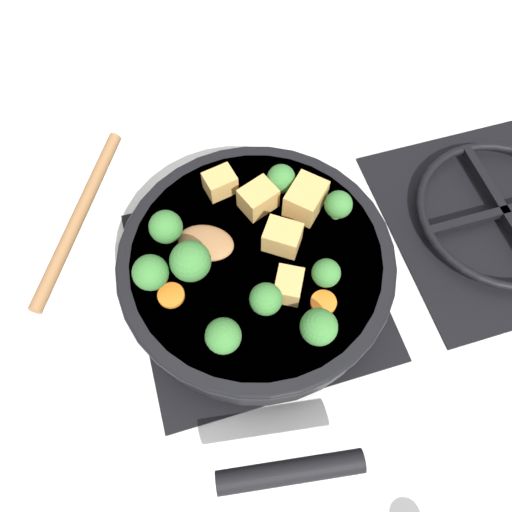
% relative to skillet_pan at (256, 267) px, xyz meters
% --- Properties ---
extents(ground_plane, '(2.40, 2.40, 0.00)m').
position_rel_skillet_pan_xyz_m(ground_plane, '(-0.00, 0.00, -0.06)').
color(ground_plane, silver).
extents(front_burner_grate, '(0.31, 0.31, 0.03)m').
position_rel_skillet_pan_xyz_m(front_burner_grate, '(-0.00, 0.00, -0.05)').
color(front_burner_grate, black).
rests_on(front_burner_grate, ground_plane).
extents(rear_burner_grate, '(0.31, 0.31, 0.03)m').
position_rel_skillet_pan_xyz_m(rear_burner_grate, '(-0.00, 0.36, -0.05)').
color(rear_burner_grate, black).
rests_on(rear_burner_grate, ground_plane).
extents(skillet_pan, '(0.42, 0.33, 0.06)m').
position_rel_skillet_pan_xyz_m(skillet_pan, '(0.00, 0.00, 0.00)').
color(skillet_pan, black).
rests_on(skillet_pan, front_burner_grate).
extents(wooden_spoon, '(0.23, 0.25, 0.02)m').
position_rel_skillet_pan_xyz_m(wooden_spoon, '(-0.08, -0.14, 0.03)').
color(wooden_spoon, olive).
rests_on(wooden_spoon, skillet_pan).
extents(tofu_cube_center_large, '(0.05, 0.05, 0.03)m').
position_rel_skillet_pan_xyz_m(tofu_cube_center_large, '(-0.01, 0.03, 0.04)').
color(tofu_cube_center_large, tan).
rests_on(tofu_cube_center_large, skillet_pan).
extents(tofu_cube_near_handle, '(0.04, 0.04, 0.03)m').
position_rel_skillet_pan_xyz_m(tofu_cube_near_handle, '(-0.11, -0.02, 0.04)').
color(tofu_cube_near_handle, tan).
rests_on(tofu_cube_near_handle, skillet_pan).
extents(tofu_cube_east_chunk, '(0.05, 0.04, 0.03)m').
position_rel_skillet_pan_xyz_m(tofu_cube_east_chunk, '(0.05, 0.02, 0.04)').
color(tofu_cube_east_chunk, tan).
rests_on(tofu_cube_east_chunk, skillet_pan).
extents(tofu_cube_west_chunk, '(0.06, 0.06, 0.04)m').
position_rel_skillet_pan_xyz_m(tofu_cube_west_chunk, '(-0.05, 0.08, 0.04)').
color(tofu_cube_west_chunk, tan).
rests_on(tofu_cube_west_chunk, skillet_pan).
extents(tofu_cube_back_piece, '(0.05, 0.05, 0.03)m').
position_rel_skillet_pan_xyz_m(tofu_cube_back_piece, '(-0.07, 0.02, 0.04)').
color(tofu_cube_back_piece, tan).
rests_on(tofu_cube_back_piece, skillet_pan).
extents(broccoli_floret_near_spoon, '(0.03, 0.03, 0.04)m').
position_rel_skillet_pan_xyz_m(broccoli_floret_near_spoon, '(-0.03, 0.11, 0.05)').
color(broccoli_floret_near_spoon, '#709956').
rests_on(broccoli_floret_near_spoon, skillet_pan).
extents(broccoli_floret_center_top, '(0.04, 0.04, 0.05)m').
position_rel_skillet_pan_xyz_m(broccoli_floret_center_top, '(-0.00, -0.12, 0.05)').
color(broccoli_floret_center_top, '#709956').
rests_on(broccoli_floret_center_top, skillet_pan).
extents(broccoli_floret_east_rim, '(0.04, 0.04, 0.04)m').
position_rel_skillet_pan_xyz_m(broccoli_floret_east_rim, '(0.06, -0.01, 0.05)').
color(broccoli_floret_east_rim, '#709956').
rests_on(broccoli_floret_east_rim, skillet_pan).
extents(broccoli_floret_west_rim, '(0.04, 0.04, 0.05)m').
position_rel_skillet_pan_xyz_m(broccoli_floret_west_rim, '(-0.05, -0.09, 0.05)').
color(broccoli_floret_west_rim, '#709956').
rests_on(broccoli_floret_west_rim, skillet_pan).
extents(broccoli_floret_north_edge, '(0.04, 0.04, 0.05)m').
position_rel_skillet_pan_xyz_m(broccoli_floret_north_edge, '(0.11, 0.04, 0.05)').
color(broccoli_floret_north_edge, '#709956').
rests_on(broccoli_floret_north_edge, skillet_pan).
extents(broccoli_floret_south_cluster, '(0.05, 0.05, 0.05)m').
position_rel_skillet_pan_xyz_m(broccoli_floret_south_cluster, '(0.00, -0.08, 0.05)').
color(broccoli_floret_south_cluster, '#709956').
rests_on(broccoli_floret_south_cluster, skillet_pan).
extents(broccoli_floret_mid_floret, '(0.04, 0.04, 0.05)m').
position_rel_skillet_pan_xyz_m(broccoli_floret_mid_floret, '(0.09, -0.06, 0.05)').
color(broccoli_floret_mid_floret, '#709956').
rests_on(broccoli_floret_mid_floret, skillet_pan).
extents(broccoli_floret_small_inner, '(0.04, 0.04, 0.04)m').
position_rel_skillet_pan_xyz_m(broccoli_floret_small_inner, '(-0.08, 0.06, 0.05)').
color(broccoli_floret_small_inner, '#709956').
rests_on(broccoli_floret_small_inner, skillet_pan).
extents(broccoli_floret_tall_stem, '(0.03, 0.03, 0.04)m').
position_rel_skillet_pan_xyz_m(broccoli_floret_tall_stem, '(0.05, 0.07, 0.05)').
color(broccoli_floret_tall_stem, '#709956').
rests_on(broccoli_floret_tall_stem, skillet_pan).
extents(carrot_slice_orange_thin, '(0.03, 0.03, 0.01)m').
position_rel_skillet_pan_xyz_m(carrot_slice_orange_thin, '(0.02, -0.11, 0.03)').
color(carrot_slice_orange_thin, orange).
rests_on(carrot_slice_orange_thin, skillet_pan).
extents(carrot_slice_near_center, '(0.03, 0.03, 0.01)m').
position_rel_skillet_pan_xyz_m(carrot_slice_near_center, '(0.08, 0.06, 0.03)').
color(carrot_slice_near_center, orange).
rests_on(carrot_slice_near_center, skillet_pan).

